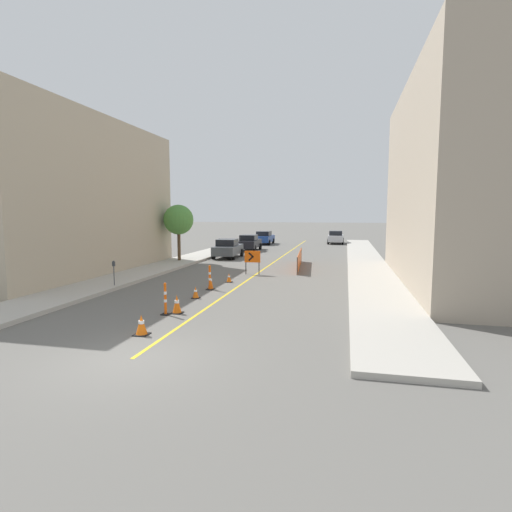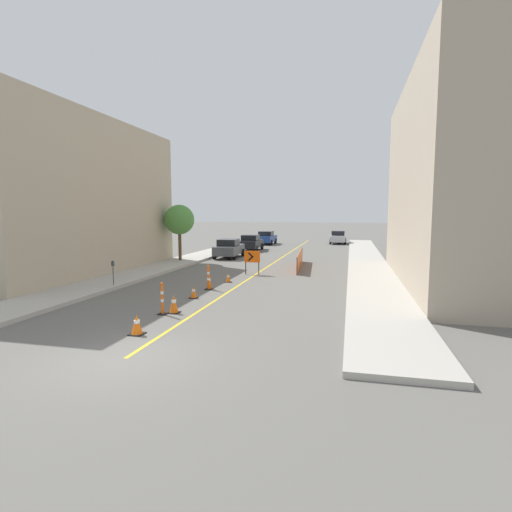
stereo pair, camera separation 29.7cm
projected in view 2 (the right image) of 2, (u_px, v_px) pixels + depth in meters
The scene contains 22 objects.
ground_plane at pixel (125, 359), 10.39m from camera, with size 300.00×300.00×0.00m, color #605E59.
lane_stripe at pixel (279, 259), 32.54m from camera, with size 0.12×45.81×0.01m.
sidewalk_left at pixel (200, 256), 34.12m from camera, with size 2.74×45.81×0.18m.
sidewalk_right at pixel (367, 261), 30.95m from camera, with size 2.74×45.81×0.18m.
building_facade_left at pixel (70, 198), 24.61m from camera, with size 6.00×16.03×9.42m.
building_facade_right at pixel (465, 183), 20.48m from camera, with size 6.00×16.53×10.57m.
traffic_cone_nearest at pixel (137, 325), 12.42m from camera, with size 0.44×0.44×0.64m.
traffic_cone_second at pixel (174, 304), 15.09m from camera, with size 0.42×0.42×0.70m.
traffic_cone_third at pixel (194, 292), 17.75m from camera, with size 0.34×0.34×0.52m.
traffic_cone_fourth at pixel (209, 282), 19.85m from camera, with size 0.33×0.33×0.72m.
traffic_cone_fifth at pixel (228, 278), 21.81m from camera, with size 0.33×0.33×0.50m.
delineator_post_front at pixel (162, 301), 14.85m from camera, with size 0.31×0.31×1.21m.
delineator_post_rear at pixel (208, 279), 19.67m from camera, with size 0.34×0.34×1.22m.
arrow_barricade_primary at pixel (252, 258), 24.48m from camera, with size 0.98×0.15×1.46m.
safety_mesh_fence at pixel (300, 260), 27.61m from camera, with size 0.56×7.01×1.10m.
parked_car_curb_near at pixel (229, 248), 33.70m from camera, with size 2.04×4.39×1.59m.
parked_car_curb_mid at pixel (251, 243), 40.23m from camera, with size 1.95×4.36×1.59m.
parked_car_curb_far at pixel (266, 238), 48.13m from camera, with size 1.93×4.31×1.59m.
parked_car_opposite_side at pixel (338, 237), 49.10m from camera, with size 1.94×4.32×1.59m.
parking_meter_near_curb at pixel (113, 268), 19.92m from camera, with size 0.12×0.11×1.24m.
parking_meter_far_curb at pixel (221, 242), 36.40m from camera, with size 0.12×0.11×1.29m.
street_tree_left_near at pixel (179, 220), 30.26m from camera, with size 2.26×2.26×4.22m.
Camera 2 is at (5.63, -8.98, 3.78)m, focal length 28.00 mm.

